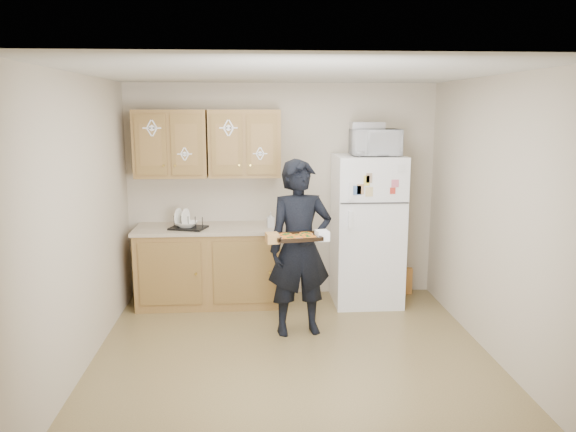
{
  "coord_description": "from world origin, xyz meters",
  "views": [
    {
      "loc": [
        -0.35,
        -4.74,
        2.21
      ],
      "look_at": [
        -0.02,
        0.45,
        1.21
      ],
      "focal_mm": 35.0,
      "sensor_mm": 36.0,
      "label": 1
    }
  ],
  "objects": [
    {
      "name": "dish_rack",
      "position": [
        -1.06,
        1.4,
        0.98
      ],
      "size": [
        0.44,
        0.38,
        0.15
      ],
      "primitive_type": "cube",
      "rotation": [
        0.0,
        0.0,
        -0.31
      ],
      "color": "black",
      "rests_on": "countertop"
    },
    {
      "name": "ceiling",
      "position": [
        0.0,
        0.0,
        2.5
      ],
      "size": [
        3.6,
        3.6,
        0.0
      ],
      "primitive_type": "plane",
      "color": "beige",
      "rests_on": "wall_back"
    },
    {
      "name": "wall_back",
      "position": [
        0.0,
        1.8,
        1.25
      ],
      "size": [
        3.6,
        0.04,
        2.5
      ],
      "primitive_type": "cube",
      "color": "#C0B29C",
      "rests_on": "floor"
    },
    {
      "name": "countertop",
      "position": [
        -0.85,
        1.48,
        0.88
      ],
      "size": [
        1.64,
        0.64,
        0.04
      ],
      "primitive_type": "cube",
      "color": "#BCA991",
      "rests_on": "base_cabinet"
    },
    {
      "name": "foil_pan",
      "position": [
        0.92,
        1.41,
        2.03
      ],
      "size": [
        0.36,
        0.26,
        0.08
      ],
      "primitive_type": "cube",
      "rotation": [
        0.0,
        0.0,
        -0.03
      ],
      "color": "#ABACB2",
      "rests_on": "microwave"
    },
    {
      "name": "bowl",
      "position": [
        -1.08,
        1.4,
        0.95
      ],
      "size": [
        0.29,
        0.29,
        0.06
      ],
      "primitive_type": "imported",
      "rotation": [
        0.0,
        0.0,
        -0.23
      ],
      "color": "white",
      "rests_on": "dish_rack"
    },
    {
      "name": "pizza_back_left",
      "position": [
        -0.05,
        0.32,
        1.06
      ],
      "size": [
        0.14,
        0.14,
        0.02
      ],
      "primitive_type": "cylinder",
      "color": "orange",
      "rests_on": "baking_tray"
    },
    {
      "name": "pizza_center",
      "position": [
        0.06,
        0.27,
        1.06
      ],
      "size": [
        0.14,
        0.14,
        0.02
      ],
      "primitive_type": "cylinder",
      "color": "orange",
      "rests_on": "baking_tray"
    },
    {
      "name": "upper_cab_left",
      "position": [
        -1.25,
        1.61,
        1.83
      ],
      "size": [
        0.8,
        0.33,
        0.75
      ],
      "primitive_type": "cube",
      "color": "olive",
      "rests_on": "wall_back"
    },
    {
      "name": "cereal_box",
      "position": [
        1.47,
        1.67,
        0.16
      ],
      "size": [
        0.2,
        0.07,
        0.32
      ],
      "primitive_type": "cube",
      "color": "#E7C051",
      "rests_on": "floor"
    },
    {
      "name": "pizza_front_left",
      "position": [
        -0.02,
        0.18,
        1.06
      ],
      "size": [
        0.14,
        0.14,
        0.02
      ],
      "primitive_type": "cylinder",
      "color": "orange",
      "rests_on": "baking_tray"
    },
    {
      "name": "person",
      "position": [
        0.11,
        0.56,
        0.87
      ],
      "size": [
        0.69,
        0.51,
        1.74
      ],
      "primitive_type": "imported",
      "rotation": [
        0.0,
        0.0,
        0.16
      ],
      "color": "black",
      "rests_on": "floor"
    },
    {
      "name": "baking_tray",
      "position": [
        0.06,
        0.27,
        1.04
      ],
      "size": [
        0.46,
        0.37,
        0.04
      ],
      "primitive_type": "cube",
      "rotation": [
        0.0,
        0.0,
        0.16
      ],
      "color": "black",
      "rests_on": "person"
    },
    {
      "name": "upper_cab_right",
      "position": [
        -0.43,
        1.61,
        1.83
      ],
      "size": [
        0.8,
        0.33,
        0.75
      ],
      "primitive_type": "cube",
      "color": "olive",
      "rests_on": "wall_back"
    },
    {
      "name": "wall_front",
      "position": [
        0.0,
        -1.8,
        1.25
      ],
      "size": [
        3.6,
        0.04,
        2.5
      ],
      "primitive_type": "cube",
      "color": "#C0B29C",
      "rests_on": "floor"
    },
    {
      "name": "soap_bottle",
      "position": [
        -0.15,
        1.42,
        0.99
      ],
      "size": [
        0.09,
        0.09,
        0.17
      ],
      "primitive_type": "imported",
      "rotation": [
        0.0,
        0.0,
        0.14
      ],
      "color": "white",
      "rests_on": "countertop"
    },
    {
      "name": "refrigerator",
      "position": [
        0.95,
        1.43,
        0.85
      ],
      "size": [
        0.75,
        0.7,
        1.7
      ],
      "primitive_type": "cube",
      "color": "white",
      "rests_on": "floor"
    },
    {
      "name": "wall_right",
      "position": [
        1.8,
        0.0,
        1.25
      ],
      "size": [
        0.04,
        3.6,
        2.5
      ],
      "primitive_type": "cube",
      "color": "#C0B29C",
      "rests_on": "floor"
    },
    {
      "name": "pizza_back_right",
      "position": [
        0.14,
        0.35,
        1.06
      ],
      "size": [
        0.14,
        0.14,
        0.02
      ],
      "primitive_type": "cylinder",
      "color": "orange",
      "rests_on": "baking_tray"
    },
    {
      "name": "floor",
      "position": [
        0.0,
        0.0,
        0.0
      ],
      "size": [
        3.6,
        3.6,
        0.0
      ],
      "primitive_type": "plane",
      "color": "brown",
      "rests_on": "ground"
    },
    {
      "name": "base_cabinet",
      "position": [
        -0.85,
        1.48,
        0.43
      ],
      "size": [
        1.6,
        0.6,
        0.86
      ],
      "primitive_type": "cube",
      "color": "olive",
      "rests_on": "floor"
    },
    {
      "name": "wall_left",
      "position": [
        -1.8,
        0.0,
        1.25
      ],
      "size": [
        0.04,
        3.6,
        2.5
      ],
      "primitive_type": "cube",
      "color": "#C0B29C",
      "rests_on": "floor"
    },
    {
      "name": "microwave",
      "position": [
        1.0,
        1.38,
        1.85
      ],
      "size": [
        0.54,
        0.38,
        0.29
      ],
      "primitive_type": "imported",
      "rotation": [
        0.0,
        0.0,
        0.05
      ],
      "color": "white",
      "rests_on": "refrigerator"
    },
    {
      "name": "pizza_front_right",
      "position": [
        0.17,
        0.22,
        1.06
      ],
      "size": [
        0.14,
        0.14,
        0.02
      ],
      "primitive_type": "cylinder",
      "color": "orange",
      "rests_on": "baking_tray"
    }
  ]
}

